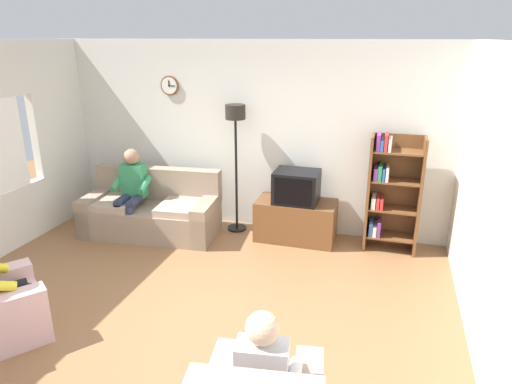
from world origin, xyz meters
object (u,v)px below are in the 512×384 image
(tv, at_px, (296,187))
(person_on_couch, at_px, (131,188))
(bookshelf, at_px, (390,191))
(person_in_right_armchair, at_px, (264,372))
(tv_stand, at_px, (296,220))
(floor_lamp, at_px, (236,133))
(couch, at_px, (152,212))

(tv, xyz_separation_m, person_on_couch, (-2.29, -0.45, -0.09))
(bookshelf, bearing_deg, tv, -175.37)
(person_in_right_armchair, bearing_deg, bookshelf, 78.16)
(tv_stand, bearing_deg, person_on_couch, -168.41)
(tv, height_order, person_in_right_armchair, person_in_right_armchair)
(person_in_right_armchair, bearing_deg, floor_lamp, 111.59)
(tv_stand, distance_m, person_on_couch, 2.37)
(tv, distance_m, person_in_right_armchair, 3.45)
(tv, xyz_separation_m, person_in_right_armchair, (0.49, -3.41, -0.19))
(person_on_couch, bearing_deg, tv_stand, 11.59)
(couch, xyz_separation_m, floor_lamp, (1.15, 0.46, 1.14))
(tv_stand, height_order, person_in_right_armchair, person_in_right_armchair)
(bookshelf, height_order, person_in_right_armchair, bookshelf)
(floor_lamp, bearing_deg, person_on_couch, -157.63)
(couch, relative_size, tv_stand, 1.79)
(person_on_couch, bearing_deg, bookshelf, 8.80)
(bookshelf, relative_size, person_on_couch, 1.27)
(floor_lamp, relative_size, person_on_couch, 1.49)
(couch, bearing_deg, person_in_right_armchair, -50.41)
(bookshelf, xyz_separation_m, person_in_right_armchair, (-0.74, -3.51, -0.21))
(person_in_right_armchair, bearing_deg, couch, 129.59)
(bookshelf, distance_m, person_on_couch, 3.56)
(person_on_couch, bearing_deg, couch, 24.90)
(floor_lamp, xyz_separation_m, person_in_right_armchair, (1.40, -3.54, -0.85))
(tv_stand, relative_size, person_in_right_armchair, 0.98)
(tv_stand, distance_m, bookshelf, 1.34)
(tv_stand, height_order, floor_lamp, floor_lamp)
(tv, bearing_deg, person_on_couch, -169.00)
(couch, distance_m, tv, 2.14)
(floor_lamp, height_order, person_in_right_armchair, floor_lamp)
(tv, xyz_separation_m, floor_lamp, (-0.91, 0.12, 0.66))
(couch, xyz_separation_m, tv_stand, (2.05, 0.36, -0.03))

